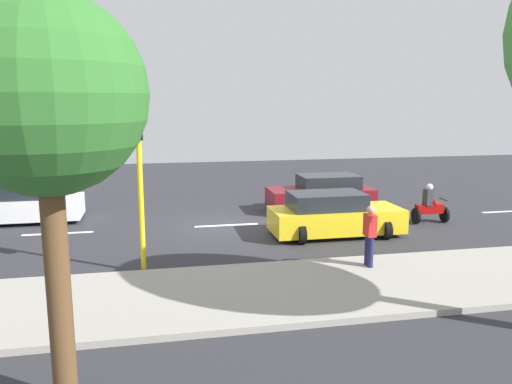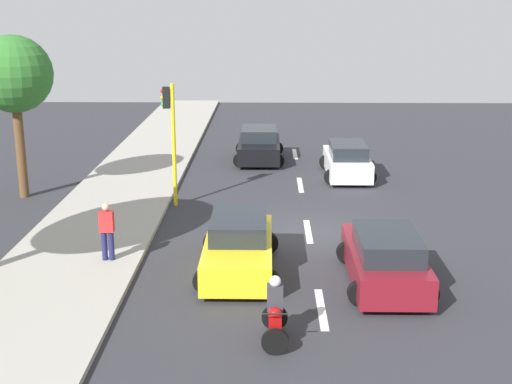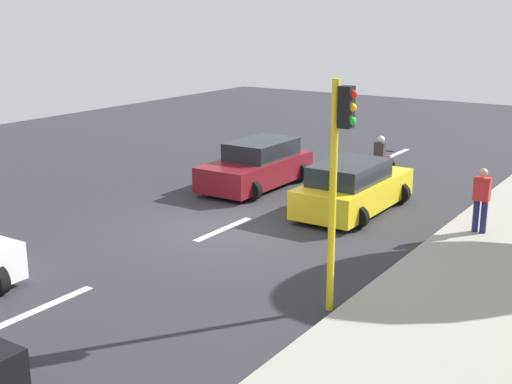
% 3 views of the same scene
% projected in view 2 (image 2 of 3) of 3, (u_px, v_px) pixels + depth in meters
% --- Properties ---
extents(ground_plane, '(40.00, 60.00, 0.10)m').
position_uv_depth(ground_plane, '(308.00, 233.00, 23.06)').
color(ground_plane, '#2D2D33').
extents(sidewalk, '(4.00, 60.00, 0.15)m').
position_uv_depth(sidewalk, '(96.00, 228.00, 23.15)').
color(sidewalk, '#9E998E').
rests_on(sidewalk, ground).
extents(lane_stripe_far_north, '(0.20, 2.40, 0.01)m').
position_uv_depth(lane_stripe_far_north, '(295.00, 154.00, 34.62)').
color(lane_stripe_far_north, white).
rests_on(lane_stripe_far_north, ground).
extents(lane_stripe_north, '(0.20, 2.40, 0.01)m').
position_uv_depth(lane_stripe_north, '(300.00, 185.00, 28.83)').
color(lane_stripe_north, white).
rests_on(lane_stripe_north, ground).
extents(lane_stripe_mid, '(0.20, 2.40, 0.01)m').
position_uv_depth(lane_stripe_mid, '(308.00, 231.00, 23.05)').
color(lane_stripe_mid, white).
rests_on(lane_stripe_mid, ground).
extents(lane_stripe_south, '(0.20, 2.40, 0.01)m').
position_uv_depth(lane_stripe_south, '(321.00, 309.00, 17.26)').
color(lane_stripe_south, white).
rests_on(lane_stripe_south, ground).
extents(car_maroon, '(2.28, 4.40, 1.52)m').
position_uv_depth(car_maroon, '(385.00, 259.00, 18.62)').
color(car_maroon, maroon).
rests_on(car_maroon, ground).
extents(car_white, '(2.16, 4.15, 1.52)m').
position_uv_depth(car_white, '(347.00, 161.00, 29.96)').
color(car_white, white).
rests_on(car_white, ground).
extents(car_yellow_cab, '(2.26, 4.51, 1.52)m').
position_uv_depth(car_yellow_cab, '(239.00, 246.00, 19.57)').
color(car_yellow_cab, yellow).
rests_on(car_yellow_cab, ground).
extents(car_black, '(2.34, 4.07, 1.52)m').
position_uv_depth(car_black, '(259.00, 146.00, 33.08)').
color(car_black, black).
rests_on(car_black, ground).
extents(motorcycle, '(0.60, 1.30, 1.53)m').
position_uv_depth(motorcycle, '(275.00, 314.00, 15.50)').
color(motorcycle, black).
rests_on(motorcycle, ground).
extents(pedestrian_near_signal, '(0.40, 0.24, 1.69)m').
position_uv_depth(pedestrian_near_signal, '(107.00, 230.00, 19.89)').
color(pedestrian_near_signal, '#1E1E4C').
rests_on(pedestrian_near_signal, sidewalk).
extents(traffic_light_corner, '(0.49, 0.24, 4.50)m').
position_uv_depth(traffic_light_corner, '(171.00, 127.00, 25.21)').
color(traffic_light_corner, yellow).
rests_on(traffic_light_corner, ground).
extents(street_tree_center, '(2.87, 2.87, 6.15)m').
position_uv_depth(street_tree_center, '(14.00, 75.00, 25.90)').
color(street_tree_center, brown).
rests_on(street_tree_center, ground).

